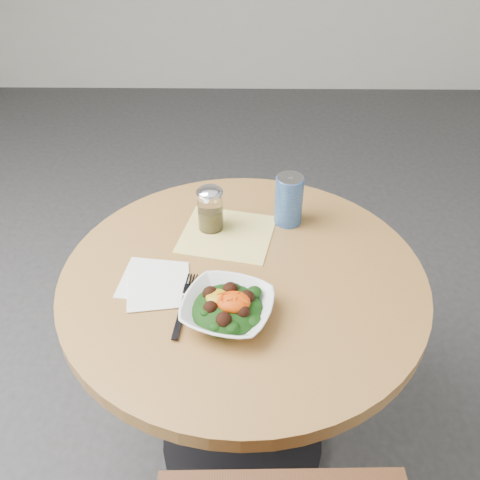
# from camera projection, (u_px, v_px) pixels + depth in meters

# --- Properties ---
(ground) EXTENTS (6.00, 6.00, 0.00)m
(ground) POSITION_uv_depth(u_px,v_px,m) (242.00, 443.00, 1.77)
(ground) COLOR #303032
(ground) RESTS_ON ground
(table) EXTENTS (0.90, 0.90, 0.75)m
(table) POSITION_uv_depth(u_px,v_px,m) (243.00, 329.00, 1.43)
(table) COLOR black
(table) RESTS_ON ground
(cloth_napkin) EXTENTS (0.28, 0.26, 0.00)m
(cloth_napkin) POSITION_uv_depth(u_px,v_px,m) (227.00, 234.00, 1.44)
(cloth_napkin) COLOR yellow
(cloth_napkin) RESTS_ON table
(paper_napkins) EXTENTS (0.19, 0.20, 0.00)m
(paper_napkins) POSITION_uv_depth(u_px,v_px,m) (156.00, 283.00, 1.28)
(paper_napkins) COLOR white
(paper_napkins) RESTS_ON table
(salad_bowl) EXTENTS (0.25, 0.25, 0.07)m
(salad_bowl) POSITION_uv_depth(u_px,v_px,m) (228.00, 308.00, 1.18)
(salad_bowl) COLOR white
(salad_bowl) RESTS_ON table
(fork) EXTENTS (0.04, 0.21, 0.00)m
(fork) POSITION_uv_depth(u_px,v_px,m) (185.00, 303.00, 1.23)
(fork) COLOR black
(fork) RESTS_ON table
(spice_shaker) EXTENTS (0.07, 0.07, 0.13)m
(spice_shaker) POSITION_uv_depth(u_px,v_px,m) (210.00, 209.00, 1.42)
(spice_shaker) COLOR silver
(spice_shaker) RESTS_ON table
(beverage_can) EXTENTS (0.08, 0.08, 0.15)m
(beverage_can) POSITION_uv_depth(u_px,v_px,m) (289.00, 200.00, 1.44)
(beverage_can) COLOR #0D2C95
(beverage_can) RESTS_ON table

